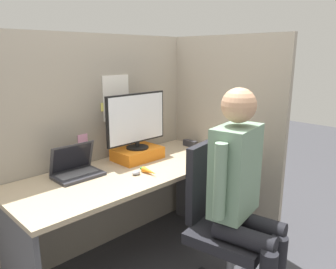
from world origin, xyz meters
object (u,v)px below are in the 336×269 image
Objects in this scene: laptop at (76,170)px; carrot_toy at (149,171)px; person at (242,186)px; paper_box at (138,154)px; stapler at (190,143)px; office_chair at (221,217)px; monitor at (137,120)px.

carrot_toy is (0.37, -0.32, -0.02)m from laptop.
laptop is 0.23× the size of person.
person is (0.03, -0.93, 0.00)m from paper_box.
stapler is (0.56, -0.05, -0.02)m from paper_box.
office_chair is at bearing -65.40° from carrot_toy.
office_chair reaches higher than paper_box.
person reaches higher than carrot_toy.
paper_box is 2.69× the size of stapler.
stapler is at bearing 55.25° from office_chair.
person is (-0.53, -0.88, 0.02)m from stapler.
person is at bearing -88.17° from monitor.
stapler is 0.10× the size of person.
laptop is 2.02× the size of carrot_toy.
laptop is at bearing 179.41° from monitor.
monitor is 0.55× the size of office_chair.
office_chair is at bearing -124.75° from stapler.
office_chair is at bearing -53.28° from laptop.
carrot_toy is at bearing -40.63° from laptop.
monitor is at bearing -0.59° from laptop.
paper_box is at bearing -0.90° from laptop.
paper_box is at bearing 91.83° from person.
office_chair is at bearing -85.67° from monitor.
paper_box is 0.52m from laptop.
monitor is 0.45m from carrot_toy.
office_chair is (0.06, -0.77, -0.27)m from paper_box.
monitor is at bearing 94.33° from office_chair.
paper_box reaches higher than stapler.
stapler is at bearing -5.17° from monitor.
laptop reaches higher than carrot_toy.
carrot_toy is (-0.15, -0.31, -0.29)m from monitor.
laptop is (-0.52, 0.01, -0.26)m from monitor.
paper_box is at bearing -90.00° from monitor.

